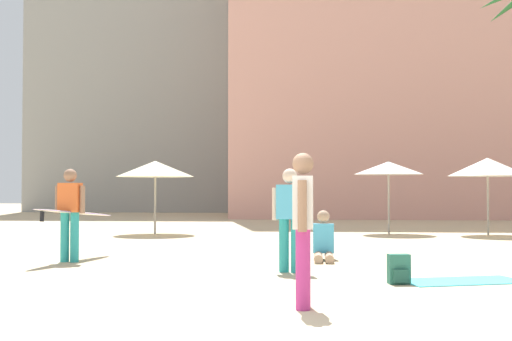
% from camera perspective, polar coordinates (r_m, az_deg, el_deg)
% --- Properties ---
extents(ground, '(120.00, 120.00, 0.00)m').
position_cam_1_polar(ground, '(6.82, -5.23, -12.83)').
color(ground, '#C6B28C').
extents(hotel_pink, '(23.08, 8.73, 17.72)m').
position_cam_1_polar(hotel_pink, '(36.78, 17.00, 10.20)').
color(hotel_pink, '#DB9989').
rests_on(hotel_pink, ground).
extents(hotel_tower_gray, '(18.66, 8.21, 22.45)m').
position_cam_1_polar(hotel_tower_gray, '(46.09, -5.99, 10.72)').
color(hotel_tower_gray, gray).
rests_on(hotel_tower_gray, ground).
extents(cafe_umbrella_1, '(2.35, 2.35, 2.22)m').
position_cam_1_polar(cafe_umbrella_1, '(20.75, -8.48, 0.14)').
color(cafe_umbrella_1, gray).
rests_on(cafe_umbrella_1, ground).
extents(cafe_umbrella_2, '(2.10, 2.10, 2.20)m').
position_cam_1_polar(cafe_umbrella_2, '(21.00, 11.08, 0.20)').
color(cafe_umbrella_2, gray).
rests_on(cafe_umbrella_2, ground).
extents(cafe_umbrella_3, '(2.31, 2.31, 2.28)m').
position_cam_1_polar(cafe_umbrella_3, '(21.10, 18.90, 0.28)').
color(cafe_umbrella_3, gray).
rests_on(cafe_umbrella_3, ground).
extents(beach_towel, '(1.96, 1.37, 0.01)m').
position_cam_1_polar(beach_towel, '(10.38, 16.97, -8.88)').
color(beach_towel, '#4CC6D6').
rests_on(beach_towel, ground).
extents(backpack, '(0.32, 0.27, 0.42)m').
position_cam_1_polar(backpack, '(9.86, 11.94, -8.16)').
color(backpack, '#2A6957').
rests_on(backpack, ground).
extents(person_far_right, '(0.40, 1.01, 0.94)m').
position_cam_1_polar(person_far_right, '(12.97, 5.70, -6.11)').
color(person_far_right, tan).
rests_on(person_far_right, ground).
extents(person_mid_center, '(0.92, 2.62, 1.72)m').
position_cam_1_polar(person_mid_center, '(13.08, -15.24, -3.34)').
color(person_mid_center, teal).
rests_on(person_mid_center, ground).
extents(person_near_left, '(0.24, 0.60, 1.74)m').
position_cam_1_polar(person_near_left, '(7.63, 3.98, -4.40)').
color(person_near_left, '#B7337F').
rests_on(person_near_left, ground).
extents(person_near_right, '(0.61, 0.31, 1.68)m').
position_cam_1_polar(person_near_right, '(10.97, 2.87, -3.79)').
color(person_near_right, teal).
rests_on(person_near_right, ground).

